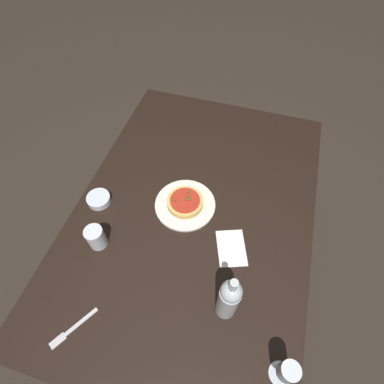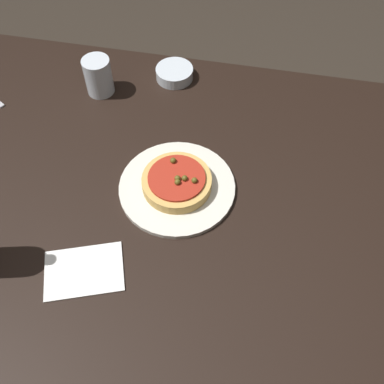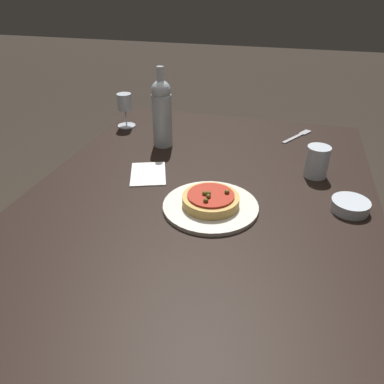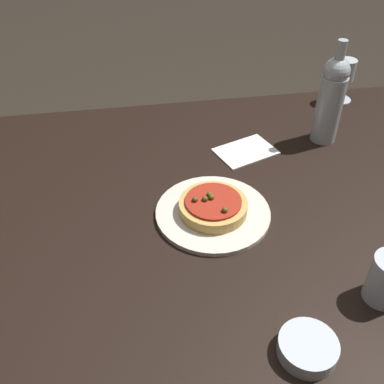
{
  "view_description": "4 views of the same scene",
  "coord_description": "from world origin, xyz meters",
  "px_view_note": "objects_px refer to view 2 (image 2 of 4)",
  "views": [
    {
      "loc": [
        0.67,
        0.19,
        1.9
      ],
      "look_at": [
        -0.03,
        -0.02,
        0.85
      ],
      "focal_mm": 28.0,
      "sensor_mm": 36.0,
      "label": 1
    },
    {
      "loc": [
        -0.17,
        0.56,
        1.61
      ],
      "look_at": [
        -0.06,
        0.01,
        0.82
      ],
      "focal_mm": 42.0,
      "sensor_mm": 36.0,
      "label": 2
    },
    {
      "loc": [
        -0.9,
        -0.23,
        1.34
      ],
      "look_at": [
        -0.06,
        -0.0,
        0.81
      ],
      "focal_mm": 35.0,
      "sensor_mm": 36.0,
      "label": 3
    },
    {
      "loc": [
        -0.2,
        -0.83,
        1.47
      ],
      "look_at": [
        -0.06,
        -0.0,
        0.78
      ],
      "focal_mm": 42.0,
      "sensor_mm": 36.0,
      "label": 4
    }
  ],
  "objects_px": {
    "dinner_plate": "(177,187)",
    "side_bowl": "(174,73)",
    "pizza": "(177,182)",
    "dining_table": "(167,220)",
    "water_cup": "(98,76)"
  },
  "relations": [
    {
      "from": "dinner_plate",
      "to": "side_bowl",
      "type": "relative_size",
      "value": 2.58
    },
    {
      "from": "dinner_plate",
      "to": "water_cup",
      "type": "distance_m",
      "value": 0.41
    },
    {
      "from": "side_bowl",
      "to": "dinner_plate",
      "type": "bearing_deg",
      "value": 103.36
    },
    {
      "from": "water_cup",
      "to": "dining_table",
      "type": "bearing_deg",
      "value": 128.12
    },
    {
      "from": "dining_table",
      "to": "water_cup",
      "type": "xyz_separation_m",
      "value": [
        0.26,
        -0.34,
        0.13
      ]
    },
    {
      "from": "dining_table",
      "to": "dinner_plate",
      "type": "bearing_deg",
      "value": -110.96
    },
    {
      "from": "dining_table",
      "to": "pizza",
      "type": "distance_m",
      "value": 0.11
    },
    {
      "from": "dinner_plate",
      "to": "side_bowl",
      "type": "distance_m",
      "value": 0.4
    },
    {
      "from": "dinner_plate",
      "to": "side_bowl",
      "type": "xyz_separation_m",
      "value": [
        0.09,
        -0.39,
        0.01
      ]
    },
    {
      "from": "dinner_plate",
      "to": "pizza",
      "type": "distance_m",
      "value": 0.02
    },
    {
      "from": "dining_table",
      "to": "side_bowl",
      "type": "height_order",
      "value": "side_bowl"
    },
    {
      "from": "pizza",
      "to": "side_bowl",
      "type": "bearing_deg",
      "value": -76.61
    },
    {
      "from": "dinner_plate",
      "to": "pizza",
      "type": "bearing_deg",
      "value": -128.63
    },
    {
      "from": "dinner_plate",
      "to": "dining_table",
      "type": "bearing_deg",
      "value": 69.04
    },
    {
      "from": "pizza",
      "to": "side_bowl",
      "type": "distance_m",
      "value": 0.4
    }
  ]
}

